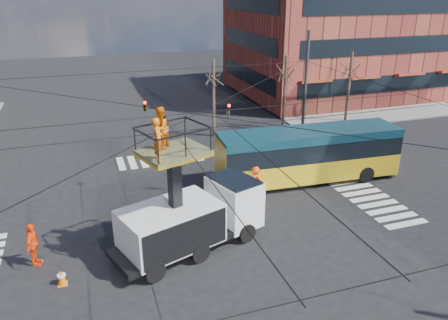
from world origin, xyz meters
TOP-DOWN VIEW (x-y plane):
  - ground at (0.00, 0.00)m, footprint 120.00×120.00m
  - sidewalk_ne at (21.00, 21.00)m, footprint 18.00×18.00m
  - crosswalks at (0.00, 0.00)m, footprint 22.40×22.40m
  - building_ne at (21.98, 23.98)m, footprint 20.06×16.06m
  - overhead_network at (-0.07, 0.40)m, footprint 24.24×24.24m
  - tree_a at (5.00, 13.50)m, footprint 2.00×2.00m
  - tree_b at (11.00, 13.50)m, footprint 2.00×2.00m
  - tree_c at (17.00, 13.50)m, footprint 2.00×2.00m
  - utility_truck at (-0.63, -1.11)m, footprint 7.37×4.43m
  - city_bus at (7.85, 3.70)m, footprint 11.12×3.24m
  - traffic_cone at (-6.26, -2.09)m, footprint 0.36×0.36m
  - worker_ground at (-7.32, -0.33)m, footprint 0.76×1.24m
  - flagger at (4.00, 2.72)m, footprint 1.19×1.36m

SIDE VIEW (x-z plane):
  - ground at x=0.00m, z-range 0.00..0.00m
  - crosswalks at x=0.00m, z-range 0.00..0.02m
  - sidewalk_ne at x=21.00m, z-range 0.00..0.12m
  - traffic_cone at x=-6.26m, z-range 0.00..0.67m
  - flagger at x=4.00m, z-range 0.00..1.83m
  - worker_ground at x=-7.32m, z-range 0.00..1.97m
  - city_bus at x=7.85m, z-range 0.12..3.32m
  - utility_truck at x=-0.63m, z-range -1.19..5.44m
  - overhead_network at x=-0.07m, z-range 0.29..8.29m
  - tree_a at x=5.00m, z-range 1.63..7.63m
  - tree_b at x=11.00m, z-range 1.63..7.63m
  - tree_c at x=17.00m, z-range 1.63..7.63m
  - building_ne at x=21.98m, z-range 0.00..14.00m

